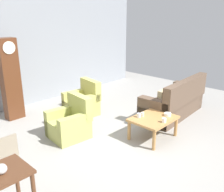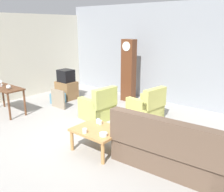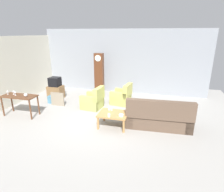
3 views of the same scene
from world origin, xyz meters
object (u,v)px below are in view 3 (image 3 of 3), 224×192
(cup_blue_rimmed, at_px, (109,109))
(grandfather_clock, at_px, (99,74))
(tv_crt, at_px, (55,82))
(framed_picture_leaning, at_px, (58,99))
(couch_floral, at_px, (159,117))
(console_table_dark, at_px, (20,99))
(wine_glass_mid, at_px, (13,92))
(armchair_olive_near, at_px, (93,101))
(bowl_white_stacked, at_px, (121,115))
(storage_box_blue, at_px, (53,99))
(cup_cream_tall, at_px, (112,109))
(wine_glass_short, at_px, (15,92))
(tv_stand_cabinet, at_px, (56,92))
(armchair_olive_far, at_px, (122,97))
(glass_dome_cloche, at_px, (26,95))
(wine_glass_tall, at_px, (7,91))
(coffee_table_wood, at_px, (113,115))
(cup_white_porcelain, at_px, (109,115))

(cup_blue_rimmed, bearing_deg, grandfather_clock, 114.33)
(tv_crt, height_order, framed_picture_leaning, tv_crt)
(couch_floral, distance_m, console_table_dark, 5.10)
(couch_floral, xyz_separation_m, wine_glass_mid, (-5.38, -0.26, 0.54))
(couch_floral, distance_m, tv_crt, 5.18)
(armchair_olive_near, bearing_deg, bowl_white_stacked, -45.14)
(framed_picture_leaning, distance_m, storage_box_blue, 0.52)
(cup_cream_tall, xyz_separation_m, wine_glass_short, (-3.64, -0.24, 0.39))
(grandfather_clock, xyz_separation_m, cup_cream_tall, (1.46, -3.05, -0.51))
(tv_crt, bearing_deg, tv_stand_cabinet, 0.00)
(console_table_dark, distance_m, cup_cream_tall, 3.51)
(tv_crt, bearing_deg, bowl_white_stacked, -31.48)
(armchair_olive_far, bearing_deg, console_table_dark, -147.52)
(tv_stand_cabinet, relative_size, wine_glass_mid, 4.20)
(armchair_olive_far, xyz_separation_m, cup_blue_rimmed, (-0.03, -1.93, 0.22))
(cup_blue_rimmed, bearing_deg, glass_dome_cloche, -174.45)
(storage_box_blue, bearing_deg, glass_dome_cloche, -93.11)
(grandfather_clock, relative_size, bowl_white_stacked, 13.26)
(console_table_dark, bearing_deg, wine_glass_mid, 164.58)
(couch_floral, distance_m, armchair_olive_far, 2.47)
(console_table_dark, height_order, wine_glass_short, wine_glass_short)
(tv_stand_cabinet, relative_size, wine_glass_tall, 3.78)
(coffee_table_wood, bearing_deg, framed_picture_leaning, 156.14)
(couch_floral, bearing_deg, glass_dome_cloche, -175.39)
(cup_white_porcelain, bearing_deg, wine_glass_tall, 175.81)
(couch_floral, distance_m, tv_stand_cabinet, 5.16)
(glass_dome_cloche, height_order, wine_glass_mid, wine_glass_mid)
(cup_white_porcelain, xyz_separation_m, bowl_white_stacked, (0.36, 0.14, -0.02))
(armchair_olive_near, xyz_separation_m, tv_crt, (-2.17, 0.73, 0.51))
(storage_box_blue, bearing_deg, wine_glass_mid, -115.86)
(armchair_olive_far, bearing_deg, framed_picture_leaning, -160.38)
(armchair_olive_far, xyz_separation_m, cup_cream_tall, (0.06, -1.96, 0.22))
(wine_glass_tall, bearing_deg, wine_glass_mid, 19.43)
(wine_glass_mid, bearing_deg, storage_box_blue, 64.14)
(console_table_dark, height_order, cup_blue_rimmed, console_table_dark)
(wine_glass_mid, distance_m, wine_glass_short, 0.19)
(cup_cream_tall, bearing_deg, couch_floral, 4.05)
(bowl_white_stacked, bearing_deg, cup_white_porcelain, -159.10)
(cup_cream_tall, bearing_deg, glass_dome_cloche, -175.11)
(bowl_white_stacked, xyz_separation_m, wine_glass_mid, (-4.22, 0.23, 0.39))
(armchair_olive_near, distance_m, storage_box_blue, 1.99)
(grandfather_clock, bearing_deg, wine_glass_short, -123.49)
(grandfather_clock, distance_m, cup_cream_tall, 3.42)
(cup_cream_tall, bearing_deg, storage_box_blue, 156.64)
(couch_floral, height_order, wine_glass_tall, couch_floral)
(cup_blue_rimmed, xyz_separation_m, wine_glass_tall, (-3.91, -0.25, 0.38))
(bowl_white_stacked, distance_m, wine_glass_mid, 4.24)
(cup_cream_tall, height_order, wine_glass_tall, wine_glass_tall)
(tv_stand_cabinet, xyz_separation_m, wine_glass_tall, (-0.73, -2.10, 0.60))
(bowl_white_stacked, distance_m, wine_glass_short, 4.08)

